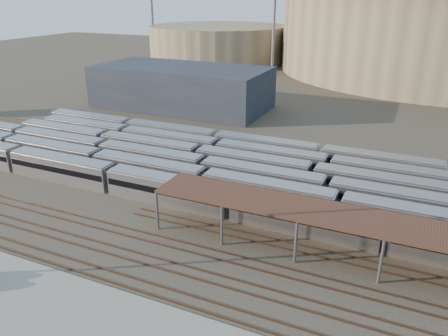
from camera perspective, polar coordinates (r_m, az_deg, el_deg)
name	(u,v)px	position (r m, az deg, el deg)	size (l,w,h in m)	color
ground	(213,249)	(50.10, -1.51, -10.51)	(420.00, 420.00, 0.00)	#383026
apron	(88,320)	(42.49, -17.39, -18.41)	(50.00, 9.00, 0.20)	gray
subway_trains	(268,176)	(64.43, 5.82, -1.02)	(129.22, 23.90, 3.60)	silver
inspection_shed	(434,236)	(47.43, 25.73, -7.97)	(60.30, 6.00, 5.30)	slate
empty_tracks	(191,272)	(46.38, -4.28, -13.43)	(170.00, 9.62, 0.18)	#4C3323
secondary_arena	(219,43)	(186.42, -0.70, 15.99)	(56.00, 56.00, 14.00)	gray
service_building	(182,87)	(109.45, -5.56, 10.45)	(42.00, 20.00, 10.00)	#1E232D
floodlight_0	(274,11)	(155.76, 6.60, 19.68)	(4.00, 1.00, 38.40)	slate
floodlight_1	(152,8)	(188.92, -9.43, 19.95)	(4.00, 1.00, 38.40)	slate
floodlight_3	(359,7)	(200.01, 17.19, 19.42)	(4.00, 1.00, 38.40)	slate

